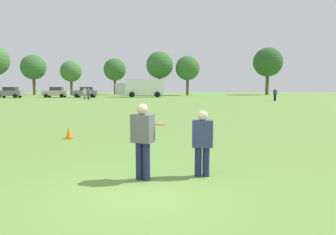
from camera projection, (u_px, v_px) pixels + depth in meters
name	position (u px, v px, depth m)	size (l,w,h in m)	color
ground_plane	(143.00, 194.00, 6.06)	(175.43, 175.43, 0.00)	#608C3D
player_thrower	(143.00, 137.00, 6.87)	(0.55, 0.47, 1.72)	#1E234C
player_defender	(202.00, 140.00, 7.16)	(0.50, 0.32, 1.55)	#1E234C
frisbee	(160.00, 125.00, 6.96)	(0.27, 0.27, 0.05)	#E54C33
traffic_cone	(69.00, 133.00, 12.35)	(0.32, 0.32, 0.48)	#D8590C
parked_car_near_left	(10.00, 92.00, 51.80)	(4.31, 2.44, 1.82)	slate
parked_car_mid_left	(56.00, 92.00, 53.28)	(4.31, 2.44, 1.82)	#B7AD99
parked_car_center	(86.00, 92.00, 53.10)	(4.31, 2.44, 1.82)	slate
box_truck	(141.00, 87.00, 55.12)	(8.65, 3.39, 3.18)	white
bystander_sideline_watcher	(85.00, 93.00, 45.71)	(0.48, 0.29, 1.70)	gray
bystander_far_jogger	(275.00, 94.00, 41.82)	(0.51, 0.52, 1.68)	black
bystander_field_marshal	(88.00, 93.00, 45.55)	(0.50, 0.35, 1.67)	#4C4C51
tree_center_elm	(33.00, 67.00, 66.24)	(5.29, 5.29, 8.60)	brown
tree_east_birch	(71.00, 71.00, 66.64)	(4.55, 4.55, 7.39)	brown
tree_east_oak	(115.00, 70.00, 68.72)	(4.98, 4.98, 8.09)	brown
tree_far_east_pine	(160.00, 65.00, 64.49)	(5.60, 5.60, 9.10)	brown
tree_far_west_pine	(188.00, 68.00, 63.66)	(5.01, 5.01, 8.14)	brown
tree_horizon_center	(268.00, 62.00, 67.63)	(6.36, 6.36, 10.33)	brown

